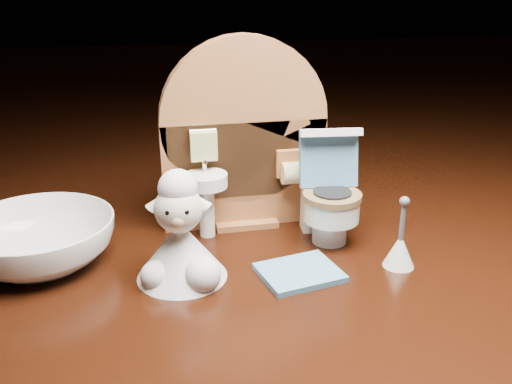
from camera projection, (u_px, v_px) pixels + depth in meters
backdrop_panel at (243, 146)px, 0.44m from camera, size 0.13×0.05×0.15m
toy_toilet at (329, 199)px, 0.43m from camera, size 0.05×0.06×0.09m
bath_mat at (299, 273)px, 0.39m from camera, size 0.06×0.05×0.00m
toilet_brush at (400, 248)px, 0.40m from camera, size 0.02×0.02×0.05m
plush_lamb at (181, 242)px, 0.38m from camera, size 0.06×0.06×0.08m
ceramic_bowl at (39, 242)px, 0.40m from camera, size 0.13×0.13×0.03m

